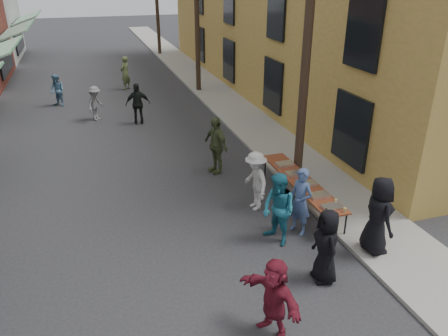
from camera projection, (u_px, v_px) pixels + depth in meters
ground at (184, 266)px, 9.90m from camera, size 120.00×120.00×0.00m
sidewalk at (211, 89)px, 24.26m from camera, size 2.20×60.00×0.10m
utility_pole_near at (308, 36)px, 11.83m from camera, size 0.26×0.26×9.00m
utility_pole_mid at (197, 5)px, 22.22m from camera, size 0.26×0.26×9.00m
serving_table at (301, 182)px, 12.22m from camera, size 0.70×4.00×0.75m
catering_tray_sausage at (332, 207)px, 10.76m from camera, size 0.50×0.33×0.08m
catering_tray_foil_b at (319, 195)px, 11.33m from camera, size 0.50×0.33×0.08m
catering_tray_buns at (306, 184)px, 11.93m from camera, size 0.50×0.33×0.08m
catering_tray_foil_d at (295, 173)px, 12.54m from camera, size 0.50×0.33×0.08m
catering_tray_buns_end at (285, 164)px, 13.15m from camera, size 0.50×0.33×0.08m
condiment_jar_a at (330, 214)px, 10.44m from camera, size 0.07×0.07×0.08m
condiment_jar_b at (328, 212)px, 10.53m from camera, size 0.07×0.07×0.08m
condiment_jar_c at (326, 210)px, 10.62m from camera, size 0.07×0.07×0.08m
cup_stack at (345, 210)px, 10.59m from camera, size 0.08×0.08×0.12m
guest_front_a at (326, 246)px, 9.15m from camera, size 0.61×0.87×1.68m
guest_front_b at (300, 201)px, 10.84m from camera, size 0.66×0.76×1.76m
guest_front_c at (279, 210)px, 10.41m from camera, size 0.94×1.06×1.82m
guest_front_d at (255, 181)px, 11.97m from camera, size 0.69×1.13×1.69m
guest_front_e at (216, 145)px, 14.13m from camera, size 0.81×1.21×1.90m
guest_queue_back at (274, 297)px, 7.80m from camera, size 0.97×1.54×1.58m
server at (378, 215)px, 9.91m from camera, size 0.67×0.96×1.88m
passerby_left at (95, 103)px, 19.19m from camera, size 1.02×1.13×1.52m
passerby_mid at (138, 104)px, 18.68m from camera, size 1.07×0.52×1.78m
passerby_right at (125, 73)px, 24.12m from camera, size 0.76×0.79×1.83m
passerby_far at (57, 91)px, 21.18m from camera, size 0.94×0.95×1.55m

